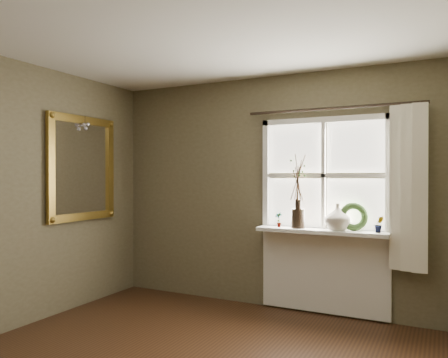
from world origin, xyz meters
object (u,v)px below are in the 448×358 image
Objects in this scene: wreath at (354,220)px; dark_jug at (298,218)px; gilt_mirror at (82,168)px; cream_vase at (338,217)px.

dark_jug is at bearing 159.63° from wreath.
gilt_mirror is (-2.84, -0.86, 0.54)m from wreath.
gilt_mirror is at bearing -160.03° from dark_jug.
dark_jug is 0.42m from cream_vase.
cream_vase is 0.16m from wreath.
wreath is 0.25× the size of gilt_mirror.
gilt_mirror is (-2.68, -0.82, 0.51)m from cream_vase.
dark_jug is 2.47m from gilt_mirror.
dark_jug is 0.71× the size of wreath.
wreath is (0.57, 0.04, 0.01)m from dark_jug.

